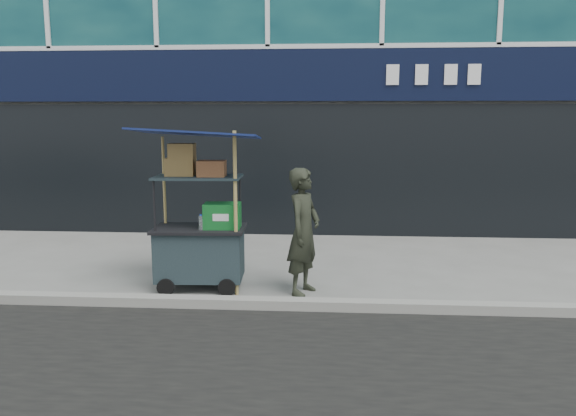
{
  "coord_description": "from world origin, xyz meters",
  "views": [
    {
      "loc": [
        1.06,
        -6.34,
        2.18
      ],
      "look_at": [
        0.54,
        1.2,
        0.95
      ],
      "focal_mm": 35.0,
      "sensor_mm": 36.0,
      "label": 1
    }
  ],
  "objects": [
    {
      "name": "curb",
      "position": [
        0.0,
        -0.2,
        0.06
      ],
      "size": [
        80.0,
        0.18,
        0.12
      ],
      "primitive_type": "cube",
      "color": "gray",
      "rests_on": "ground"
    },
    {
      "name": "vendor_cart",
      "position": [
        -0.52,
        0.52,
        0.72
      ],
      "size": [
        1.58,
        1.15,
        2.06
      ],
      "rotation": [
        0.0,
        0.0,
        0.05
      ],
      "color": "#19262A",
      "rests_on": "ground"
    },
    {
      "name": "ground",
      "position": [
        0.0,
        0.0,
        0.0
      ],
      "size": [
        80.0,
        80.0,
        0.0
      ],
      "primitive_type": "plane",
      "color": "slate",
      "rests_on": "ground"
    },
    {
      "name": "vendor_man",
      "position": [
        0.79,
        0.42,
        0.78
      ],
      "size": [
        0.56,
        0.67,
        1.57
      ],
      "primitive_type": "imported",
      "rotation": [
        0.0,
        0.0,
        1.18
      ],
      "color": "#25291E",
      "rests_on": "ground"
    }
  ]
}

